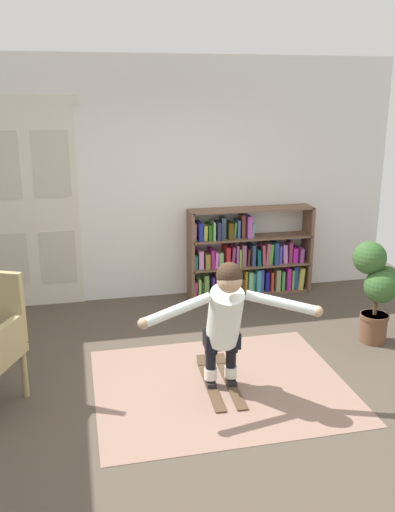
{
  "coord_description": "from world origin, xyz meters",
  "views": [
    {
      "loc": [
        -0.96,
        -3.98,
        2.48
      ],
      "look_at": [
        0.1,
        0.7,
        1.05
      ],
      "focal_mm": 38.73,
      "sensor_mm": 36.0,
      "label": 1
    }
  ],
  "objects": [
    {
      "name": "ground_plane",
      "position": [
        0.0,
        0.0,
        0.0
      ],
      "size": [
        7.2,
        7.2,
        0.0
      ],
      "primitive_type": "plane",
      "color": "#4C4236"
    },
    {
      "name": "back_wall",
      "position": [
        0.0,
        2.6,
        1.45
      ],
      "size": [
        6.0,
        0.1,
        2.9
      ],
      "primitive_type": "cube",
      "color": "silver",
      "rests_on": "ground"
    },
    {
      "name": "double_door",
      "position": [
        -1.47,
        2.54,
        1.23
      ],
      "size": [
        1.22,
        0.05,
        2.45
      ],
      "color": "beige",
      "rests_on": "ground"
    },
    {
      "name": "rug",
      "position": [
        0.19,
        0.2,
        0.0
      ],
      "size": [
        2.18,
        1.81,
        0.01
      ],
      "primitive_type": "cube",
      "color": "#8B6D5D",
      "rests_on": "ground"
    },
    {
      "name": "bookshelf",
      "position": [
        1.11,
        2.39,
        0.47
      ],
      "size": [
        1.58,
        0.3,
        1.1
      ],
      "color": "brown",
      "rests_on": "ground"
    },
    {
      "name": "potted_plant",
      "position": [
        1.98,
        0.75,
        0.61
      ],
      "size": [
        0.52,
        0.46,
        1.05
      ],
      "color": "brown",
      "rests_on": "ground"
    },
    {
      "name": "skis_pair",
      "position": [
        0.19,
        0.23,
        0.02
      ],
      "size": [
        0.31,
        0.92,
        0.07
      ],
      "color": "brown",
      "rests_on": "rug"
    },
    {
      "name": "person_skier",
      "position": [
        0.18,
        0.05,
        0.72
      ],
      "size": [
        1.47,
        0.59,
        1.14
      ],
      "color": "white",
      "rests_on": "skis_pair"
    }
  ]
}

